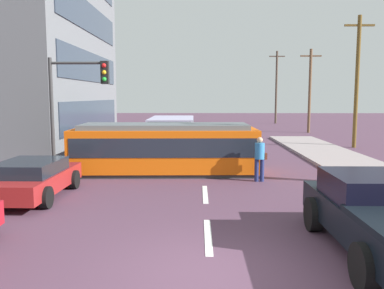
{
  "coord_description": "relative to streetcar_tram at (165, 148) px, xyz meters",
  "views": [
    {
      "loc": [
        -0.23,
        -6.95,
        3.18
      ],
      "look_at": [
        -0.46,
        8.15,
        1.38
      ],
      "focal_mm": 38.0,
      "sensor_mm": 36.0,
      "label": 1
    }
  ],
  "objects": [
    {
      "name": "ground_plane",
      "position": [
        1.61,
        0.36,
        -1.06
      ],
      "size": [
        120.0,
        120.0,
        0.0
      ],
      "primitive_type": "plane",
      "color": "#513448"
    },
    {
      "name": "lane_stripe_1",
      "position": [
        1.61,
        -7.64,
        -1.06
      ],
      "size": [
        0.16,
        2.4,
        0.01
      ],
      "primitive_type": "cube",
      "color": "silver",
      "rests_on": "ground"
    },
    {
      "name": "lane_stripe_2",
      "position": [
        1.61,
        -3.64,
        -1.06
      ],
      "size": [
        0.16,
        2.4,
        0.01
      ],
      "primitive_type": "cube",
      "color": "silver",
      "rests_on": "ground"
    },
    {
      "name": "lane_stripe_3",
      "position": [
        1.61,
        6.0,
        -1.06
      ],
      "size": [
        0.16,
        2.4,
        0.01
      ],
      "primitive_type": "cube",
      "color": "silver",
      "rests_on": "ground"
    },
    {
      "name": "lane_stripe_4",
      "position": [
        1.61,
        12.0,
        -1.06
      ],
      "size": [
        0.16,
        2.4,
        0.01
      ],
      "primitive_type": "cube",
      "color": "silver",
      "rests_on": "ground"
    },
    {
      "name": "streetcar_tram",
      "position": [
        0.0,
        0.0,
        0.0
      ],
      "size": [
        7.58,
        2.74,
        2.05
      ],
      "color": "#DE560B",
      "rests_on": "ground"
    },
    {
      "name": "city_bus",
      "position": [
        -0.16,
        7.07,
        0.04
      ],
      "size": [
        2.6,
        5.29,
        1.94
      ],
      "color": "#A7A3C4",
      "rests_on": "ground"
    },
    {
      "name": "pedestrian_crossing",
      "position": [
        3.67,
        -1.59,
        -0.12
      ],
      "size": [
        0.46,
        0.36,
        1.67
      ],
      "color": "navy",
      "rests_on": "ground"
    },
    {
      "name": "parked_sedan_mid",
      "position": [
        -3.84,
        -4.17,
        -0.44
      ],
      "size": [
        2.1,
        4.2,
        1.19
      ],
      "color": "maroon",
      "rests_on": "ground"
    },
    {
      "name": "parked_sedan_far",
      "position": [
        -3.46,
        3.96,
        -0.44
      ],
      "size": [
        2.07,
        4.59,
        1.19
      ],
      "color": "#B5BBCC",
      "rests_on": "ground"
    },
    {
      "name": "parked_sedan_furthest",
      "position": [
        -3.49,
        10.06,
        -0.44
      ],
      "size": [
        2.1,
        4.17,
        1.19
      ],
      "color": "navy",
      "rests_on": "ground"
    },
    {
      "name": "traffic_light_mast",
      "position": [
        -3.22,
        -1.44,
        2.14
      ],
      "size": [
        2.24,
        0.33,
        4.59
      ],
      "color": "#333333",
      "rests_on": "ground"
    },
    {
      "name": "utility_pole_mid",
      "position": [
        11.07,
        8.64,
        3.13
      ],
      "size": [
        1.8,
        0.24,
        8.01
      ],
      "color": "brown",
      "rests_on": "ground"
    },
    {
      "name": "utility_pole_far",
      "position": [
        11.01,
        18.94,
        2.71
      ],
      "size": [
        1.8,
        0.24,
        7.2
      ],
      "color": "brown",
      "rests_on": "ground"
    },
    {
      "name": "utility_pole_distant",
      "position": [
        10.4,
        30.99,
        3.28
      ],
      "size": [
        1.8,
        0.24,
        8.32
      ],
      "color": "#4D3E32",
      "rests_on": "ground"
    }
  ]
}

